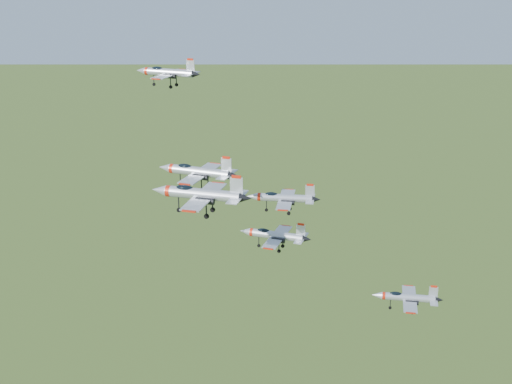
% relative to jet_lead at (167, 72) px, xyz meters
% --- Properties ---
extents(jet_lead, '(12.23, 10.03, 3.28)m').
position_rel_jet_lead_xyz_m(jet_lead, '(0.00, 0.00, 0.00)').
color(jet_lead, '#AEB2BB').
extents(jet_left_high, '(13.99, 11.48, 3.75)m').
position_rel_jet_lead_xyz_m(jet_left_high, '(10.14, -10.70, -13.52)').
color(jet_left_high, '#AEB2BB').
extents(jet_right_high, '(14.01, 11.61, 3.74)m').
position_rel_jet_lead_xyz_m(jet_right_high, '(18.82, -28.54, -10.43)').
color(jet_right_high, '#AEB2BB').
extents(jet_left_low, '(12.09, 10.18, 3.25)m').
position_rel_jet_lead_xyz_m(jet_left_low, '(22.86, -5.53, -18.19)').
color(jet_left_low, '#AEB2BB').
extents(jet_right_low, '(10.85, 8.93, 2.90)m').
position_rel_jet_lead_xyz_m(jet_right_low, '(25.98, -18.83, -19.07)').
color(jet_right_low, '#AEB2BB').
extents(jet_trail, '(10.84, 9.11, 2.91)m').
position_rel_jet_lead_xyz_m(jet_trail, '(44.27, -9.29, -30.53)').
color(jet_trail, '#AEB2BB').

